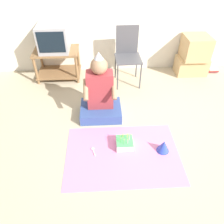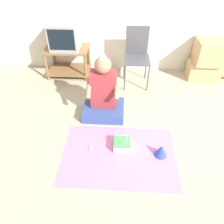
# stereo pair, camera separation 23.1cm
# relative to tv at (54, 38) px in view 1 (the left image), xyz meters

# --- Properties ---
(ground_plane) EXTENTS (16.00, 16.00, 0.00)m
(ground_plane) POSITION_rel_tv_xyz_m (1.49, -1.83, -0.72)
(ground_plane) COLOR tan
(tv_stand) EXTENTS (0.75, 0.51, 0.51)m
(tv_stand) POSITION_rel_tv_xyz_m (0.00, -0.00, -0.42)
(tv_stand) COLOR olive
(tv_stand) RESTS_ON ground_plane
(tv) EXTENTS (0.47, 0.49, 0.42)m
(tv) POSITION_rel_tv_xyz_m (0.00, 0.00, 0.00)
(tv) COLOR #99999E
(tv) RESTS_ON tv_stand
(folding_chair) EXTENTS (0.43, 0.44, 0.92)m
(folding_chair) POSITION_rel_tv_xyz_m (1.20, -0.19, -0.19)
(folding_chair) COLOR #4C4C51
(folding_chair) RESTS_ON ground_plane
(cardboard_box_stack) EXTENTS (0.55, 0.45, 0.70)m
(cardboard_box_stack) POSITION_rel_tv_xyz_m (2.41, -0.00, -0.37)
(cardboard_box_stack) COLOR tan
(cardboard_box_stack) RESTS_ON ground_plane
(book_pile) EXTENTS (0.20, 0.15, 0.07)m
(book_pile) POSITION_rel_tv_xyz_m (2.86, 0.03, -0.69)
(book_pile) COLOR #284793
(book_pile) RESTS_ON ground_plane
(person_seated) EXTENTS (0.57, 0.47, 0.94)m
(person_seated) POSITION_rel_tv_xyz_m (0.73, -1.10, -0.41)
(person_seated) COLOR #334C8C
(person_seated) RESTS_ON ground_plane
(party_cloth) EXTENTS (1.35, 0.94, 0.01)m
(party_cloth) POSITION_rel_tv_xyz_m (0.97, -1.87, -0.72)
(party_cloth) COLOR pink
(party_cloth) RESTS_ON ground_plane
(birthday_cake) EXTENTS (0.21, 0.21, 0.18)m
(birthday_cake) POSITION_rel_tv_xyz_m (1.01, -1.75, -0.67)
(birthday_cake) COLOR silver
(birthday_cake) RESTS_ON party_cloth
(party_hat_blue) EXTENTS (0.15, 0.15, 0.16)m
(party_hat_blue) POSITION_rel_tv_xyz_m (1.46, -1.84, -0.64)
(party_hat_blue) COLOR blue
(party_hat_blue) RESTS_ON party_cloth
(plastic_spoon_near) EXTENTS (0.05, 0.14, 0.01)m
(plastic_spoon_near) POSITION_rel_tv_xyz_m (0.62, -1.79, -0.71)
(plastic_spoon_near) COLOR white
(plastic_spoon_near) RESTS_ON party_cloth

